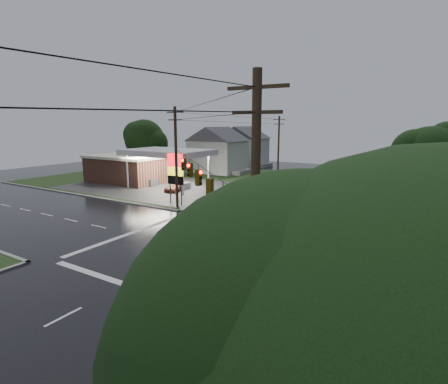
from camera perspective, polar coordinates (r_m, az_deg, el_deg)
The scene contains 15 objects.
ground at distance 26.60m, azimuth -4.51°, elevation -9.21°, with size 120.00×120.00×0.00m, color black.
grass_nw at distance 62.22m, azimuth -9.88°, elevation 2.49°, with size 36.00×36.00×0.08m, color black.
gas_station at distance 57.13m, azimuth -13.89°, elevation 4.10°, with size 26.20×18.00×5.60m.
pylon_sign at distance 40.03m, azimuth -7.97°, elevation 3.54°, with size 2.00×0.35×6.00m.
utility_pole_nw at distance 38.44m, azimuth -7.83°, elevation 5.80°, with size 2.20×0.32×11.00m.
utility_pole_se at distance 12.36m, azimuth 5.03°, elevation -5.45°, with size 2.20×0.32×11.00m.
utility_pole_n at distance 63.09m, azimuth 8.89°, elevation 7.60°, with size 2.20×0.32×10.50m.
traffic_signals at distance 25.07m, azimuth -4.73°, elevation 4.79°, with size 26.87×26.87×1.47m.
house_near at distance 66.68m, azimuth -0.99°, elevation 7.00°, with size 11.05×8.48×8.60m.
house_far at distance 77.52m, azimuth 3.18°, elevation 7.57°, with size 11.05×8.48×8.60m.
tree_nw_behind at distance 69.86m, azimuth -12.77°, elevation 8.38°, with size 8.93×7.60×10.00m.
tree_ne_near at distance 42.28m, azimuth 30.64°, elevation 4.61°, with size 7.99×6.80×8.98m.
car_north at distance 35.58m, azimuth 3.09°, elevation -2.72°, with size 1.52×4.35×1.43m, color black.
car_crossing at distance 29.21m, azimuth -1.06°, elevation -5.90°, with size 1.60×3.97×1.35m, color slate.
car_pump at distance 48.69m, azimuth -7.81°, elevation 0.93°, with size 1.90×4.68×1.36m, color #602B16.
Camera 1 is at (14.74, -20.12, 9.24)m, focal length 28.00 mm.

